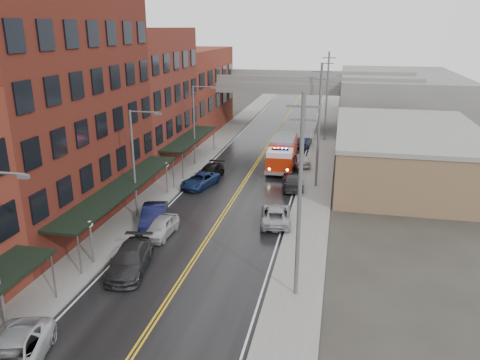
{
  "coord_description": "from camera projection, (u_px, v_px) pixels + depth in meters",
  "views": [
    {
      "loc": [
        9.05,
        -9.28,
        15.14
      ],
      "look_at": [
        1.31,
        26.74,
        3.0
      ],
      "focal_mm": 35.0,
      "sensor_mm": 36.0,
      "label": 1
    }
  ],
  "objects": [
    {
      "name": "road",
      "position": [
        233.0,
        199.0,
        43.02
      ],
      "size": [
        11.0,
        160.0,
        0.02
      ],
      "primitive_type": "cube",
      "color": "black",
      "rests_on": "ground"
    },
    {
      "name": "sidewalk_left",
      "position": [
        159.0,
        193.0,
        44.45
      ],
      "size": [
        3.0,
        160.0,
        0.15
      ],
      "primitive_type": "cube",
      "color": "slate",
      "rests_on": "ground"
    },
    {
      "name": "sidewalk_right",
      "position": [
        313.0,
        204.0,
        41.54
      ],
      "size": [
        3.0,
        160.0,
        0.15
      ],
      "primitive_type": "cube",
      "color": "slate",
      "rests_on": "ground"
    },
    {
      "name": "curb_left",
      "position": [
        175.0,
        194.0,
        44.12
      ],
      "size": [
        0.3,
        160.0,
        0.15
      ],
      "primitive_type": "cube",
      "color": "gray",
      "rests_on": "ground"
    },
    {
      "name": "curb_right",
      "position": [
        295.0,
        203.0,
        41.87
      ],
      "size": [
        0.3,
        160.0,
        0.15
      ],
      "primitive_type": "cube",
      "color": "gray",
      "rests_on": "ground"
    },
    {
      "name": "brick_building_b",
      "position": [
        46.0,
        109.0,
        36.35
      ],
      "size": [
        9.0,
        20.0,
        18.0
      ],
      "primitive_type": "cube",
      "color": "#542116",
      "rests_on": "ground"
    },
    {
      "name": "brick_building_c",
      "position": [
        140.0,
        97.0,
        53.07
      ],
      "size": [
        9.0,
        15.0,
        15.0
      ],
      "primitive_type": "cube",
      "color": "maroon",
      "rests_on": "ground"
    },
    {
      "name": "brick_building_far",
      "position": [
        188.0,
        91.0,
        69.79
      ],
      "size": [
        9.0,
        20.0,
        12.0
      ],
      "primitive_type": "cube",
      "color": "maroon",
      "rests_on": "ground"
    },
    {
      "name": "tan_building",
      "position": [
        406.0,
        155.0,
        48.33
      ],
      "size": [
        14.0,
        22.0,
        5.0
      ],
      "primitive_type": "cube",
      "color": "olive",
      "rests_on": "ground"
    },
    {
      "name": "right_far_block",
      "position": [
        397.0,
        99.0,
        75.32
      ],
      "size": [
        18.0,
        30.0,
        8.0
      ],
      "primitive_type": "cube",
      "color": "slate",
      "rests_on": "ground"
    },
    {
      "name": "awning_1",
      "position": [
        122.0,
        187.0,
        37.08
      ],
      "size": [
        2.6,
        18.0,
        3.09
      ],
      "color": "black",
      "rests_on": "ground"
    },
    {
      "name": "awning_2",
      "position": [
        190.0,
        138.0,
        53.33
      ],
      "size": [
        2.6,
        13.0,
        3.09
      ],
      "color": "black",
      "rests_on": "ground"
    },
    {
      "name": "globe_lamp_1",
      "position": [
        90.0,
        232.0,
        30.57
      ],
      "size": [
        0.44,
        0.44,
        3.12
      ],
      "color": "#59595B",
      "rests_on": "ground"
    },
    {
      "name": "globe_lamp_2",
      "position": [
        167.0,
        171.0,
        43.57
      ],
      "size": [
        0.44,
        0.44,
        3.12
      ],
      "color": "#59595B",
      "rests_on": "ground"
    },
    {
      "name": "street_lamp_1",
      "position": [
        136.0,
        158.0,
        37.13
      ],
      "size": [
        2.64,
        0.22,
        9.0
      ],
      "color": "#59595B",
      "rests_on": "ground"
    },
    {
      "name": "street_lamp_2",
      "position": [
        196.0,
        120.0,
        51.99
      ],
      "size": [
        2.64,
        0.22,
        9.0
      ],
      "color": "#59595B",
      "rests_on": "ground"
    },
    {
      "name": "utility_pole_0",
      "position": [
        300.0,
        195.0,
        25.68
      ],
      "size": [
        1.8,
        0.24,
        12.0
      ],
      "color": "#59595B",
      "rests_on": "ground"
    },
    {
      "name": "utility_pole_1",
      "position": [
        319.0,
        124.0,
        44.25
      ],
      "size": [
        1.8,
        0.24,
        12.0
      ],
      "color": "#59595B",
      "rests_on": "ground"
    },
    {
      "name": "utility_pole_2",
      "position": [
        327.0,
        95.0,
        62.82
      ],
      "size": [
        1.8,
        0.24,
        12.0
      ],
      "color": "#59595B",
      "rests_on": "ground"
    },
    {
      "name": "overpass",
      "position": [
        280.0,
        90.0,
        70.86
      ],
      "size": [
        40.0,
        10.0,
        7.5
      ],
      "color": "slate",
      "rests_on": "ground"
    },
    {
      "name": "fire_truck",
      "position": [
        283.0,
        152.0,
        52.21
      ],
      "size": [
        3.72,
        8.83,
        3.19
      ],
      "rotation": [
        0.0,
        0.0,
        0.03
      ],
      "color": "#B02108",
      "rests_on": "ground"
    },
    {
      "name": "parked_car_left_2",
      "position": [
        12.0,
        358.0,
        21.27
      ],
      "size": [
        4.11,
        6.17,
        1.57
      ],
      "primitive_type": "imported",
      "rotation": [
        0.0,
        0.0,
        0.29
      ],
      "color": "#B4B8BD",
      "rests_on": "ground"
    },
    {
      "name": "parked_car_left_3",
      "position": [
        130.0,
        259.0,
        30.21
      ],
      "size": [
        3.15,
        5.81,
        1.6
      ],
      "primitive_type": "imported",
      "rotation": [
        0.0,
        0.0,
        0.17
      ],
      "color": "#262628",
      "rests_on": "ground"
    },
    {
      "name": "parked_car_left_4",
      "position": [
        161.0,
        227.0,
        35.34
      ],
      "size": [
        1.82,
        4.21,
        1.42
      ],
      "primitive_type": "imported",
      "rotation": [
        0.0,
        0.0,
        -0.04
      ],
      "color": "#B2B2B2",
      "rests_on": "ground"
    },
    {
      "name": "parked_car_left_5",
      "position": [
        154.0,
        216.0,
        37.04
      ],
      "size": [
        2.92,
        5.26,
        1.64
      ],
      "primitive_type": "imported",
      "rotation": [
        0.0,
        0.0,
        0.25
      ],
      "color": "black",
      "rests_on": "ground"
    },
    {
      "name": "parked_car_left_6",
      "position": [
        200.0,
        180.0,
        46.15
      ],
      "size": [
        3.43,
        5.27,
        1.35
      ],
      "primitive_type": "imported",
      "rotation": [
        0.0,
        0.0,
        -0.26
      ],
      "color": "navy",
      "rests_on": "ground"
    },
    {
      "name": "parked_car_left_7",
      "position": [
        210.0,
        172.0,
        48.43
      ],
      "size": [
        2.36,
        5.11,
        1.45
      ],
      "primitive_type": "imported",
      "rotation": [
        0.0,
        0.0,
        -0.07
      ],
      "color": "black",
      "rests_on": "ground"
    },
    {
      "name": "parked_car_right_0",
      "position": [
        276.0,
        215.0,
        37.63
      ],
      "size": [
        3.01,
        5.37,
        1.42
      ],
      "primitive_type": "imported",
      "rotation": [
        0.0,
        0.0,
        3.27
      ],
      "color": "#989AA0",
      "rests_on": "ground"
    },
    {
      "name": "parked_car_right_1",
      "position": [
        293.0,
        181.0,
        45.7
      ],
      "size": [
        2.6,
        5.2,
        1.45
      ],
      "primitive_type": "imported",
      "rotation": [
        0.0,
        0.0,
        3.26
      ],
      "color": "#2A2A2C",
      "rests_on": "ground"
    },
    {
      "name": "parked_car_right_2",
      "position": [
        300.0,
        160.0,
        52.94
      ],
      "size": [
        3.05,
        4.71,
        1.49
      ],
      "primitive_type": "imported",
      "rotation": [
        0.0,
        0.0,
        3.46
      ],
      "color": "silver",
      "rests_on": "ground"
    },
    {
      "name": "parked_car_right_3",
      "position": [
        304.0,
        142.0,
        61.38
      ],
      "size": [
        1.88,
        4.18,
        1.33
      ],
      "primitive_type": "imported",
      "rotation": [
        0.0,
        0.0,
        3.02
      ],
      "color": "black",
      "rests_on": "ground"
    }
  ]
}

